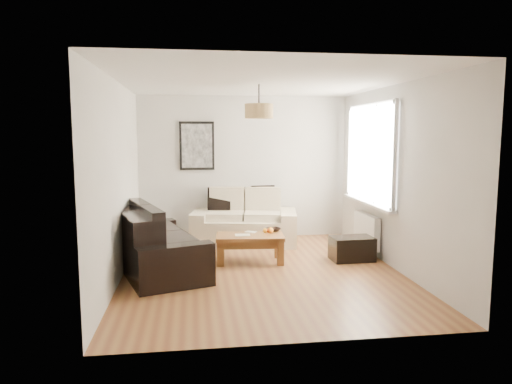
{
  "coord_description": "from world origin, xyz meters",
  "views": [
    {
      "loc": [
        -0.93,
        -6.23,
        1.91
      ],
      "look_at": [
        0.0,
        0.6,
        1.05
      ],
      "focal_mm": 32.64,
      "sensor_mm": 36.0,
      "label": 1
    }
  ],
  "objects": [
    {
      "name": "floor",
      "position": [
        0.0,
        0.0,
        0.0
      ],
      "size": [
        4.5,
        4.5,
        0.0
      ],
      "primitive_type": "plane",
      "color": "brown",
      "rests_on": "ground"
    },
    {
      "name": "orange_b",
      "position": [
        0.23,
        0.63,
        0.45
      ],
      "size": [
        0.11,
        0.11,
        0.09
      ],
      "primitive_type": "sphere",
      "rotation": [
        0.0,
        0.0,
        -0.21
      ],
      "color": "orange",
      "rests_on": "fruit_bowl"
    },
    {
      "name": "fruit_bowl",
      "position": [
        0.29,
        0.75,
        0.44
      ],
      "size": [
        0.26,
        0.26,
        0.05
      ],
      "primitive_type": "imported",
      "rotation": [
        0.0,
        0.0,
        0.22
      ],
      "color": "black",
      "rests_on": "coffee_table"
    },
    {
      "name": "sofa_leather",
      "position": [
        -1.43,
        0.26,
        0.43
      ],
      "size": [
        1.53,
        2.18,
        0.85
      ],
      "primitive_type": null,
      "rotation": [
        0.0,
        0.0,
        1.89
      ],
      "color": "black",
      "rests_on": "floor"
    },
    {
      "name": "orange_a",
      "position": [
        0.2,
        0.62,
        0.45
      ],
      "size": [
        0.07,
        0.07,
        0.06
      ],
      "primitive_type": "sphere",
      "rotation": [
        0.0,
        0.0,
        0.15
      ],
      "color": "#E74B13",
      "rests_on": "fruit_bowl"
    },
    {
      "name": "ceiling",
      "position": [
        0.0,
        0.0,
        2.6
      ],
      "size": [
        3.8,
        4.5,
        0.0
      ],
      "primitive_type": null,
      "color": "white",
      "rests_on": "floor"
    },
    {
      "name": "window_bay",
      "position": [
        1.86,
        0.8,
        1.6
      ],
      "size": [
        0.14,
        1.9,
        1.6
      ],
      "primitive_type": null,
      "color": "white",
      "rests_on": "wall_right"
    },
    {
      "name": "orange_c",
      "position": [
        0.15,
        0.63,
        0.45
      ],
      "size": [
        0.09,
        0.09,
        0.07
      ],
      "primitive_type": "sphere",
      "rotation": [
        0.0,
        0.0,
        -0.25
      ],
      "color": "#FFA015",
      "rests_on": "fruit_bowl"
    },
    {
      "name": "loveseat_cream",
      "position": [
        -0.04,
        1.78,
        0.45
      ],
      "size": [
        1.94,
        1.28,
        0.89
      ],
      "primitive_type": null,
      "rotation": [
        0.0,
        0.0,
        -0.18
      ],
      "color": "beige",
      "rests_on": "floor"
    },
    {
      "name": "coffee_table",
      "position": [
        -0.1,
        0.54,
        0.21
      ],
      "size": [
        1.05,
        0.63,
        0.41
      ],
      "primitive_type": null,
      "rotation": [
        0.0,
        0.0,
        -0.08
      ],
      "color": "brown",
      "rests_on": "floor"
    },
    {
      "name": "wall_left",
      "position": [
        -1.9,
        0.0,
        1.3
      ],
      "size": [
        0.04,
        4.5,
        2.6
      ],
      "primitive_type": null,
      "color": "silver",
      "rests_on": "floor"
    },
    {
      "name": "cushion_left",
      "position": [
        -0.47,
        2.0,
        0.76
      ],
      "size": [
        0.42,
        0.18,
        0.41
      ],
      "primitive_type": "cube",
      "rotation": [
        0.0,
        0.0,
        -0.13
      ],
      "color": "black",
      "rests_on": "loveseat_cream"
    },
    {
      "name": "wall_right",
      "position": [
        1.9,
        0.0,
        1.3
      ],
      "size": [
        0.04,
        4.5,
        2.6
      ],
      "primitive_type": null,
      "color": "silver",
      "rests_on": "floor"
    },
    {
      "name": "pendant_shade",
      "position": [
        0.0,
        0.3,
        2.23
      ],
      "size": [
        0.4,
        0.4,
        0.2
      ],
      "primitive_type": "cylinder",
      "color": "tan",
      "rests_on": "ceiling"
    },
    {
      "name": "poster",
      "position": [
        -0.85,
        2.22,
        1.7
      ],
      "size": [
        0.62,
        0.04,
        0.87
      ],
      "primitive_type": null,
      "color": "black",
      "rests_on": "wall_back"
    },
    {
      "name": "ottoman",
      "position": [
        1.45,
        0.42,
        0.18
      ],
      "size": [
        0.65,
        0.43,
        0.36
      ],
      "primitive_type": "cube",
      "rotation": [
        0.0,
        0.0,
        0.04
      ],
      "color": "black",
      "rests_on": "floor"
    },
    {
      "name": "wall_back",
      "position": [
        0.0,
        2.25,
        1.3
      ],
      "size": [
        3.8,
        0.04,
        2.6
      ],
      "primitive_type": null,
      "color": "silver",
      "rests_on": "floor"
    },
    {
      "name": "papers",
      "position": [
        -0.21,
        0.54,
        0.41
      ],
      "size": [
        0.23,
        0.17,
        0.01
      ],
      "primitive_type": "cube",
      "rotation": [
        0.0,
        0.0,
        -0.05
      ],
      "color": "silver",
      "rests_on": "coffee_table"
    },
    {
      "name": "radiator",
      "position": [
        1.82,
        0.8,
        0.38
      ],
      "size": [
        0.1,
        0.9,
        0.52
      ],
      "primitive_type": "cube",
      "color": "white",
      "rests_on": "wall_right"
    },
    {
      "name": "cushion_right",
      "position": [
        0.32,
        2.0,
        0.77
      ],
      "size": [
        0.44,
        0.18,
        0.43
      ],
      "primitive_type": "cube",
      "rotation": [
        0.0,
        0.0,
        0.12
      ],
      "color": "black",
      "rests_on": "loveseat_cream"
    },
    {
      "name": "wall_front",
      "position": [
        0.0,
        -2.25,
        1.3
      ],
      "size": [
        3.8,
        0.04,
        2.6
      ],
      "primitive_type": null,
      "color": "silver",
      "rests_on": "floor"
    }
  ]
}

